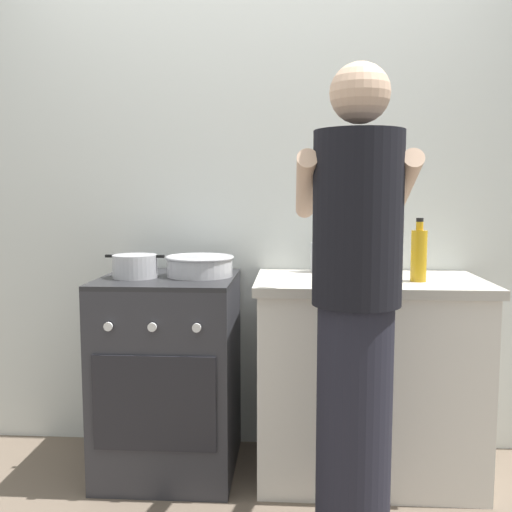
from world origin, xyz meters
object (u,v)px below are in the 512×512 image
(stove_range, at_px, (170,374))
(spice_bottle, at_px, (373,269))
(pot, at_px, (135,266))
(mixing_bowl, at_px, (200,265))
(utensil_crock, at_px, (321,253))
(person, at_px, (356,316))
(oil_bottle, at_px, (419,254))

(stove_range, xyz_separation_m, spice_bottle, (0.92, 0.01, 0.49))
(pot, bearing_deg, mixing_bowl, 13.79)
(mixing_bowl, relative_size, spice_bottle, 3.53)
(utensil_crock, xyz_separation_m, person, (0.08, -0.81, -0.13))
(utensil_crock, distance_m, spice_bottle, 0.30)
(pot, bearing_deg, person, -31.77)
(mixing_bowl, bearing_deg, utensil_crock, 17.58)
(pot, bearing_deg, stove_range, 14.66)
(utensil_crock, relative_size, person, 0.19)
(oil_bottle, bearing_deg, spice_bottle, 155.77)
(oil_bottle, relative_size, person, 0.16)
(utensil_crock, bearing_deg, stove_range, -163.34)
(stove_range, relative_size, person, 0.53)
(oil_bottle, bearing_deg, pot, 178.61)
(person, bearing_deg, spice_bottle, 77.20)
(pot, distance_m, mixing_bowl, 0.29)
(stove_range, distance_m, pot, 0.52)
(stove_range, bearing_deg, oil_bottle, -3.48)
(stove_range, height_order, person, person)
(mixing_bowl, bearing_deg, stove_range, -167.08)
(stove_range, xyz_separation_m, oil_bottle, (1.10, -0.07, 0.57))
(mixing_bowl, bearing_deg, oil_bottle, -5.89)
(person, bearing_deg, pot, 148.23)
(spice_bottle, bearing_deg, oil_bottle, -24.23)
(stove_range, bearing_deg, mixing_bowl, 12.92)
(mixing_bowl, relative_size, person, 0.18)
(utensil_crock, bearing_deg, person, -84.46)
(mixing_bowl, bearing_deg, person, -44.99)
(utensil_crock, bearing_deg, oil_bottle, -34.59)
(oil_bottle, bearing_deg, utensil_crock, 145.41)
(spice_bottle, bearing_deg, stove_range, -179.11)
(utensil_crock, xyz_separation_m, spice_bottle, (0.22, -0.19, -0.05))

